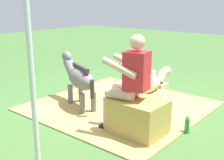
# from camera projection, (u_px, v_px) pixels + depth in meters

# --- Properties ---
(ground_plane) EXTENTS (24.00, 24.00, 0.00)m
(ground_plane) POSITION_uv_depth(u_px,v_px,m) (116.00, 108.00, 5.03)
(ground_plane) COLOR #426B33
(hay_patch) EXTENTS (2.70, 2.66, 0.02)m
(hay_patch) POSITION_uv_depth(u_px,v_px,m) (119.00, 106.00, 5.07)
(hay_patch) COLOR tan
(hay_patch) RESTS_ON ground
(hay_bale) EXTENTS (0.70, 0.56, 0.50)m
(hay_bale) POSITION_uv_depth(u_px,v_px,m) (139.00, 117.00, 3.97)
(hay_bale) COLOR tan
(hay_bale) RESTS_ON ground
(person_seated) EXTENTS (0.70, 0.50, 1.38)m
(person_seated) POSITION_uv_depth(u_px,v_px,m) (129.00, 79.00, 3.92)
(person_seated) COLOR #D8AD8C
(person_seated) RESTS_ON ground
(pony_standing) EXTENTS (1.27, 0.71, 0.88)m
(pony_standing) POSITION_uv_depth(u_px,v_px,m) (79.00, 78.00, 4.94)
(pony_standing) COLOR slate
(pony_standing) RESTS_ON ground
(pony_lying) EXTENTS (0.46, 1.35, 0.42)m
(pony_lying) POSITION_uv_depth(u_px,v_px,m) (148.00, 83.00, 5.82)
(pony_lying) COLOR beige
(pony_lying) RESTS_ON ground
(soda_bottle) EXTENTS (0.07, 0.07, 0.27)m
(soda_bottle) POSITION_uv_depth(u_px,v_px,m) (187.00, 124.00, 4.04)
(soda_bottle) COLOR #268C3F
(soda_bottle) RESTS_ON ground
(tent_pole_left) EXTENTS (0.06, 0.06, 2.21)m
(tent_pole_left) POSITION_uv_depth(u_px,v_px,m) (31.00, 69.00, 3.00)
(tent_pole_left) COLOR silver
(tent_pole_left) RESTS_ON ground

